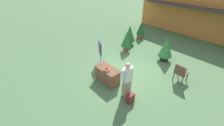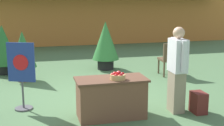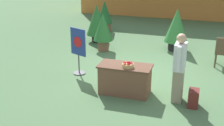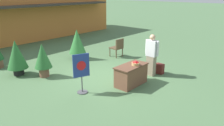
{
  "view_description": "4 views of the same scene",
  "coord_description": "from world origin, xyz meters",
  "px_view_note": "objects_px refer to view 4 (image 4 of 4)",
  "views": [
    {
      "loc": [
        4.61,
        -5.11,
        4.83
      ],
      "look_at": [
        -0.07,
        -0.87,
        0.89
      ],
      "focal_mm": 24.0,
      "sensor_mm": 36.0,
      "label": 1
    },
    {
      "loc": [
        -1.36,
        -6.69,
        2.24
      ],
      "look_at": [
        0.24,
        -0.37,
        0.86
      ],
      "focal_mm": 50.0,
      "sensor_mm": 36.0,
      "label": 2
    },
    {
      "loc": [
        1.86,
        -8.25,
        3.55
      ],
      "look_at": [
        -0.35,
        -1.23,
        0.77
      ],
      "focal_mm": 50.0,
      "sensor_mm": 36.0,
      "label": 3
    },
    {
      "loc": [
        -6.05,
        -5.62,
        3.31
      ],
      "look_at": [
        -0.23,
        -0.52,
        0.74
      ],
      "focal_mm": 35.0,
      "sensor_mm": 36.0,
      "label": 4
    }
  ],
  "objects_px": {
    "patio_chair": "(118,47)",
    "potted_plant_near_left": "(16,55)",
    "display_table": "(131,75)",
    "potted_plant_far_left": "(77,43)",
    "potted_plant_far_right": "(43,58)",
    "poster_board": "(81,72)",
    "backpack": "(159,69)",
    "apple_basket": "(136,63)",
    "person_visitor": "(152,55)"
  },
  "relations": [
    {
      "from": "display_table",
      "to": "potted_plant_far_left",
      "type": "relative_size",
      "value": 0.88
    },
    {
      "from": "display_table",
      "to": "potted_plant_near_left",
      "type": "bearing_deg",
      "value": 118.79
    },
    {
      "from": "poster_board",
      "to": "patio_chair",
      "type": "xyz_separation_m",
      "value": [
        4.06,
        1.83,
        -0.2
      ]
    },
    {
      "from": "apple_basket",
      "to": "poster_board",
      "type": "distance_m",
      "value": 1.98
    },
    {
      "from": "display_table",
      "to": "backpack",
      "type": "xyz_separation_m",
      "value": [
        1.72,
        -0.21,
        -0.17
      ]
    },
    {
      "from": "display_table",
      "to": "apple_basket",
      "type": "relative_size",
      "value": 4.75
    },
    {
      "from": "display_table",
      "to": "poster_board",
      "type": "relative_size",
      "value": 0.97
    },
    {
      "from": "person_visitor",
      "to": "potted_plant_far_right",
      "type": "xyz_separation_m",
      "value": [
        -2.98,
        3.15,
        -0.07
      ]
    },
    {
      "from": "patio_chair",
      "to": "backpack",
      "type": "bearing_deg",
      "value": 169.34
    },
    {
      "from": "display_table",
      "to": "backpack",
      "type": "height_order",
      "value": "display_table"
    },
    {
      "from": "patio_chair",
      "to": "potted_plant_near_left",
      "type": "relative_size",
      "value": 0.67
    },
    {
      "from": "display_table",
      "to": "patio_chair",
      "type": "xyz_separation_m",
      "value": [
        2.43,
        2.68,
        0.16
      ]
    },
    {
      "from": "patio_chair",
      "to": "potted_plant_far_right",
      "type": "height_order",
      "value": "potted_plant_far_right"
    },
    {
      "from": "apple_basket",
      "to": "potted_plant_far_right",
      "type": "xyz_separation_m",
      "value": [
        -1.76,
        3.23,
        -0.03
      ]
    },
    {
      "from": "display_table",
      "to": "apple_basket",
      "type": "distance_m",
      "value": 0.47
    },
    {
      "from": "display_table",
      "to": "backpack",
      "type": "relative_size",
      "value": 3.17
    },
    {
      "from": "display_table",
      "to": "person_visitor",
      "type": "height_order",
      "value": "person_visitor"
    },
    {
      "from": "potted_plant_far_left",
      "to": "display_table",
      "type": "bearing_deg",
      "value": -101.51
    },
    {
      "from": "potted_plant_far_left",
      "to": "potted_plant_near_left",
      "type": "bearing_deg",
      "value": 177.46
    },
    {
      "from": "backpack",
      "to": "apple_basket",
      "type": "bearing_deg",
      "value": 176.69
    },
    {
      "from": "potted_plant_near_left",
      "to": "potted_plant_far_left",
      "type": "relative_size",
      "value": 0.96
    },
    {
      "from": "apple_basket",
      "to": "poster_board",
      "type": "relative_size",
      "value": 0.2
    },
    {
      "from": "person_visitor",
      "to": "backpack",
      "type": "xyz_separation_m",
      "value": [
        0.4,
        -0.18,
        -0.65
      ]
    },
    {
      "from": "backpack",
      "to": "potted_plant_far_left",
      "type": "bearing_deg",
      "value": 102.36
    },
    {
      "from": "backpack",
      "to": "potted_plant_near_left",
      "type": "height_order",
      "value": "potted_plant_near_left"
    },
    {
      "from": "display_table",
      "to": "patio_chair",
      "type": "height_order",
      "value": "patio_chair"
    },
    {
      "from": "apple_basket",
      "to": "patio_chair",
      "type": "bearing_deg",
      "value": 50.07
    },
    {
      "from": "person_visitor",
      "to": "backpack",
      "type": "relative_size",
      "value": 4.02
    },
    {
      "from": "patio_chair",
      "to": "potted_plant_far_right",
      "type": "bearing_deg",
      "value": 87.07
    },
    {
      "from": "poster_board",
      "to": "potted_plant_near_left",
      "type": "relative_size",
      "value": 0.94
    },
    {
      "from": "poster_board",
      "to": "potted_plant_far_left",
      "type": "height_order",
      "value": "potted_plant_far_left"
    },
    {
      "from": "display_table",
      "to": "potted_plant_far_right",
      "type": "height_order",
      "value": "potted_plant_far_right"
    },
    {
      "from": "poster_board",
      "to": "potted_plant_near_left",
      "type": "xyz_separation_m",
      "value": [
        -0.62,
        3.24,
        0.08
      ]
    },
    {
      "from": "patio_chair",
      "to": "potted_plant_near_left",
      "type": "distance_m",
      "value": 4.9
    },
    {
      "from": "apple_basket",
      "to": "patio_chair",
      "type": "relative_size",
      "value": 0.29
    },
    {
      "from": "person_visitor",
      "to": "potted_plant_far_left",
      "type": "bearing_deg",
      "value": -81.53
    },
    {
      "from": "backpack",
      "to": "potted_plant_near_left",
      "type": "distance_m",
      "value": 5.88
    },
    {
      "from": "backpack",
      "to": "potted_plant_far_left",
      "type": "distance_m",
      "value": 4.31
    },
    {
      "from": "person_visitor",
      "to": "patio_chair",
      "type": "relative_size",
      "value": 1.75
    },
    {
      "from": "apple_basket",
      "to": "potted_plant_near_left",
      "type": "relative_size",
      "value": 0.19
    },
    {
      "from": "backpack",
      "to": "patio_chair",
      "type": "xyz_separation_m",
      "value": [
        0.72,
        2.88,
        0.33
      ]
    },
    {
      "from": "potted_plant_far_right",
      "to": "patio_chair",
      "type": "bearing_deg",
      "value": -6.19
    },
    {
      "from": "apple_basket",
      "to": "potted_plant_near_left",
      "type": "xyz_separation_m",
      "value": [
        -2.35,
        4.21,
        0.0
      ]
    },
    {
      "from": "potted_plant_far_right",
      "to": "potted_plant_far_left",
      "type": "bearing_deg",
      "value": 18.71
    },
    {
      "from": "poster_board",
      "to": "patio_chair",
      "type": "bearing_deg",
      "value": 136.14
    },
    {
      "from": "backpack",
      "to": "poster_board",
      "type": "bearing_deg",
      "value": 162.47
    },
    {
      "from": "apple_basket",
      "to": "person_visitor",
      "type": "distance_m",
      "value": 1.23
    },
    {
      "from": "backpack",
      "to": "potted_plant_far_right",
      "type": "relative_size",
      "value": 0.31
    },
    {
      "from": "potted_plant_near_left",
      "to": "poster_board",
      "type": "bearing_deg",
      "value": -79.2
    },
    {
      "from": "person_visitor",
      "to": "backpack",
      "type": "bearing_deg",
      "value": 156.52
    }
  ]
}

